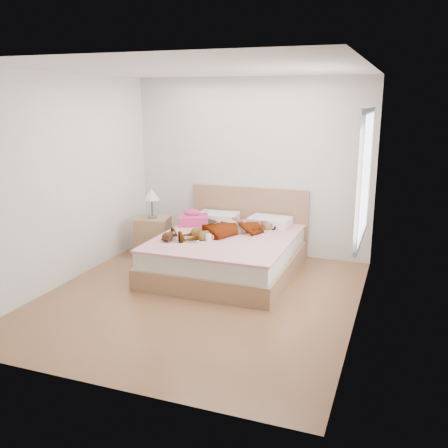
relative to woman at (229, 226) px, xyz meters
name	(u,v)px	position (x,y,z in m)	size (l,w,h in m)	color
ground	(199,298)	(0.01, -1.07, -0.62)	(4.00, 4.00, 0.00)	#572F1B
woman	(229,226)	(0.00, 0.00, 0.00)	(0.58, 1.56, 0.21)	white
hair	(203,220)	(-0.57, 0.45, -0.06)	(0.47, 0.58, 0.09)	black
phone	(206,211)	(-0.50, 0.40, 0.08)	(0.05, 0.10, 0.01)	silver
room_shell	(365,177)	(1.78, -0.77, 0.88)	(4.00, 4.00, 4.00)	white
bed	(229,251)	(0.01, -0.04, -0.34)	(1.80, 2.08, 1.00)	olive
towel	(193,219)	(-0.66, 0.29, -0.02)	(0.52, 0.48, 0.22)	#FC4479
magazine	(185,240)	(-0.43, -0.50, -0.10)	(0.42, 0.31, 0.02)	white
coffee_mug	(209,237)	(-0.13, -0.41, -0.06)	(0.12, 0.10, 0.09)	white
plush_toy	(168,236)	(-0.61, -0.61, -0.04)	(0.15, 0.22, 0.12)	black
nightstand	(153,233)	(-1.28, 0.21, -0.28)	(0.54, 0.50, 1.02)	brown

